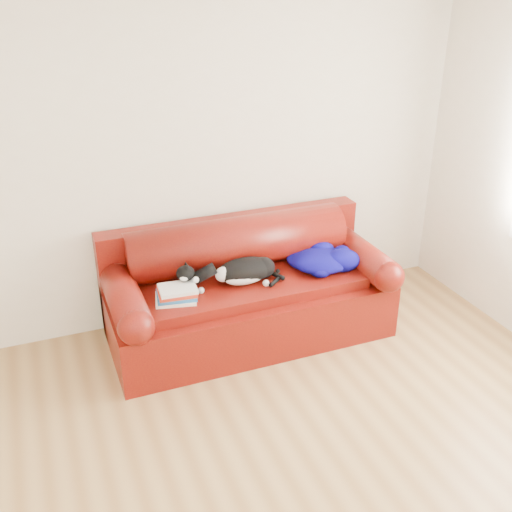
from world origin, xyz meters
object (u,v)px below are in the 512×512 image
Objects in this scene: cat at (245,271)px; blanket at (322,259)px; sofa_base at (249,308)px; book_stack at (177,294)px.

blanket is (0.63, 0.00, -0.02)m from cat.
sofa_base is 0.67m from book_stack.
blanket reaches higher than book_stack.
book_stack is 0.51× the size of cat.
cat is 0.63m from blanket.
cat reaches higher than blanket.
blanket is (1.17, 0.08, 0.02)m from book_stack.
sofa_base is at bearing 175.06° from blanket.
cat is 1.14× the size of blanket.
sofa_base is at bearing 53.10° from cat.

